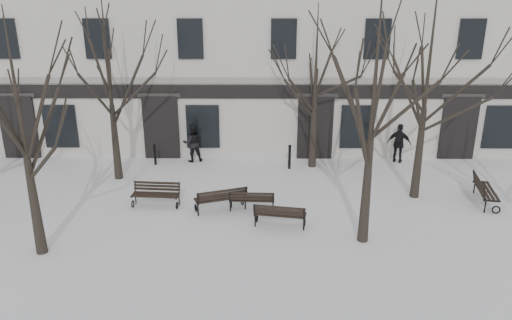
{
  "coord_description": "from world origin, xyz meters",
  "views": [
    {
      "loc": [
        0.96,
        -13.88,
        7.69
      ],
      "look_at": [
        0.85,
        3.0,
        1.66
      ],
      "focal_mm": 35.0,
      "sensor_mm": 36.0,
      "label": 1
    }
  ],
  "objects_px": {
    "bench_3": "(156,194)",
    "bench_5": "(484,190)",
    "bench_2": "(252,199)",
    "bench_4": "(221,198)",
    "tree_2": "(375,85)",
    "bench_1": "(280,214)",
    "tree_1": "(19,107)"
  },
  "relations": [
    {
      "from": "bench_2",
      "to": "bench_5",
      "type": "xyz_separation_m",
      "value": [
        8.51,
        0.74,
        0.08
      ]
    },
    {
      "from": "tree_2",
      "to": "tree_1",
      "type": "bearing_deg",
      "value": -175.32
    },
    {
      "from": "bench_2",
      "to": "bench_5",
      "type": "distance_m",
      "value": 8.55
    },
    {
      "from": "bench_3",
      "to": "bench_4",
      "type": "height_order",
      "value": "bench_4"
    },
    {
      "from": "tree_1",
      "to": "bench_1",
      "type": "distance_m",
      "value": 8.45
    },
    {
      "from": "bench_5",
      "to": "tree_2",
      "type": "bearing_deg",
      "value": 130.84
    },
    {
      "from": "bench_3",
      "to": "bench_5",
      "type": "height_order",
      "value": "bench_5"
    },
    {
      "from": "tree_1",
      "to": "bench_3",
      "type": "relative_size",
      "value": 4.08
    },
    {
      "from": "bench_2",
      "to": "bench_5",
      "type": "bearing_deg",
      "value": -172.48
    },
    {
      "from": "tree_2",
      "to": "bench_4",
      "type": "height_order",
      "value": "tree_2"
    },
    {
      "from": "tree_2",
      "to": "bench_2",
      "type": "relative_size",
      "value": 4.89
    },
    {
      "from": "bench_3",
      "to": "bench_4",
      "type": "xyz_separation_m",
      "value": [
        2.39,
        -0.45,
        0.03
      ]
    },
    {
      "from": "bench_2",
      "to": "tree_2",
      "type": "bearing_deg",
      "value": 151.24
    },
    {
      "from": "bench_2",
      "to": "bench_3",
      "type": "bearing_deg",
      "value": -4.48
    },
    {
      "from": "tree_2",
      "to": "bench_1",
      "type": "xyz_separation_m",
      "value": [
        -2.58,
        0.91,
        -4.49
      ]
    },
    {
      "from": "tree_1",
      "to": "bench_1",
      "type": "relative_size",
      "value": 4.01
    },
    {
      "from": "tree_1",
      "to": "bench_5",
      "type": "relative_size",
      "value": 3.65
    },
    {
      "from": "bench_4",
      "to": "bench_2",
      "type": "bearing_deg",
      "value": 161.77
    },
    {
      "from": "bench_1",
      "to": "bench_4",
      "type": "height_order",
      "value": "bench_4"
    },
    {
      "from": "bench_1",
      "to": "bench_3",
      "type": "distance_m",
      "value": 4.73
    },
    {
      "from": "bench_4",
      "to": "bench_5",
      "type": "bearing_deg",
      "value": 164.99
    },
    {
      "from": "bench_1",
      "to": "bench_3",
      "type": "xyz_separation_m",
      "value": [
        -4.43,
        1.67,
        -0.0
      ]
    },
    {
      "from": "bench_2",
      "to": "bench_3",
      "type": "distance_m",
      "value": 3.5
    },
    {
      "from": "tree_2",
      "to": "bench_5",
      "type": "xyz_separation_m",
      "value": [
        4.98,
        2.89,
        -4.45
      ]
    },
    {
      "from": "bench_1",
      "to": "bench_3",
      "type": "relative_size",
      "value": 1.02
    },
    {
      "from": "bench_1",
      "to": "bench_2",
      "type": "height_order",
      "value": "bench_1"
    },
    {
      "from": "tree_1",
      "to": "bench_1",
      "type": "bearing_deg",
      "value": 13.3
    },
    {
      "from": "bench_2",
      "to": "bench_4",
      "type": "height_order",
      "value": "bench_4"
    },
    {
      "from": "tree_2",
      "to": "bench_3",
      "type": "distance_m",
      "value": 8.71
    },
    {
      "from": "tree_1",
      "to": "bench_5",
      "type": "distance_m",
      "value": 15.76
    },
    {
      "from": "bench_4",
      "to": "bench_5",
      "type": "height_order",
      "value": "bench_5"
    },
    {
      "from": "tree_1",
      "to": "bench_2",
      "type": "xyz_separation_m",
      "value": [
        6.29,
        2.95,
        -4.04
      ]
    }
  ]
}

